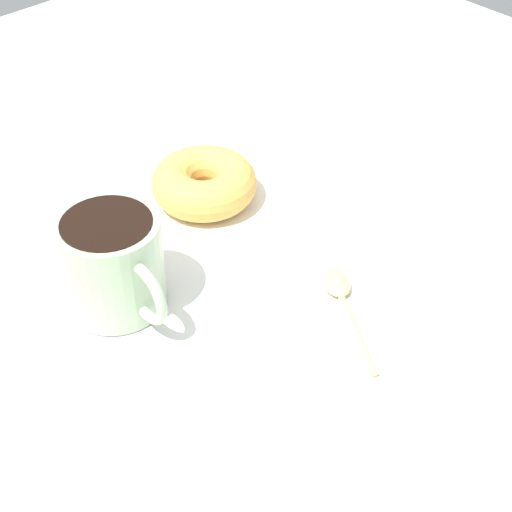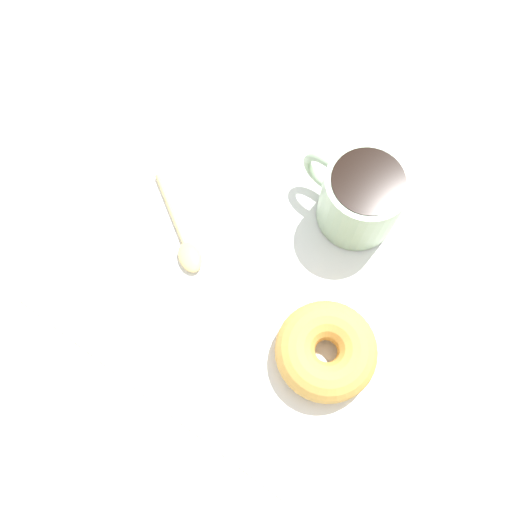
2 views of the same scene
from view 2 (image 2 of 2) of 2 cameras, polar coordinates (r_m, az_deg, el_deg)
The scene contains 5 objects.
ground_plane at distance 61.36cm, azimuth 1.19°, elevation -3.57°, with size 120.00×120.00×2.00cm, color beige.
napkin at distance 61.10cm, azimuth 0.00°, elevation -0.66°, with size 35.53×35.53×0.30cm, color white.
coffee_cup at distance 60.04cm, azimuth 10.37°, elevation 5.81°, with size 11.75×8.54×8.29cm.
donut at distance 57.02cm, azimuth 7.04°, elevation -9.41°, with size 10.13×10.13×3.97cm, color gold.
spoon at distance 61.68cm, azimuth -7.13°, elevation 1.17°, with size 11.40×7.61×0.90cm.
Camera 2 is at (8.85, -14.00, 58.08)cm, focal length 40.00 mm.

